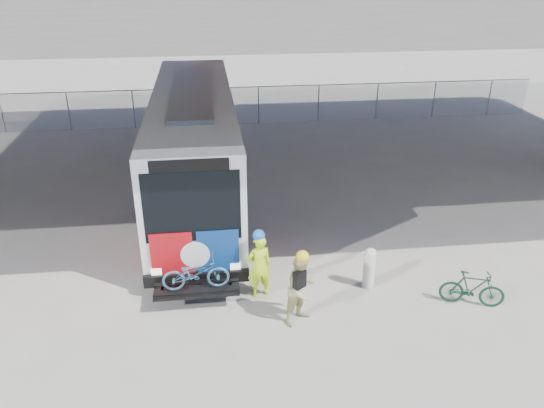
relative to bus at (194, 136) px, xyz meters
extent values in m
plane|color=#9E9991|center=(2.00, -3.70, -2.11)|extent=(160.00, 160.00, 0.00)
cube|color=silver|center=(0.00, -0.04, -0.16)|extent=(2.55, 12.00, 3.20)
cube|color=black|center=(0.00, 0.46, 0.48)|extent=(2.61, 11.00, 1.28)
cube|color=black|center=(0.00, -5.99, 0.22)|extent=(2.24, 0.12, 1.76)
cube|color=black|center=(0.00, -5.99, 1.25)|extent=(1.78, 0.12, 0.30)
cube|color=black|center=(0.00, -6.09, -1.66)|extent=(2.55, 0.20, 0.30)
cube|color=#AE0D14|center=(-0.55, -6.06, -1.01)|extent=(1.00, 0.08, 1.20)
cube|color=navy|center=(0.55, -6.06, -1.01)|extent=(1.00, 0.08, 1.20)
cylinder|color=silver|center=(0.00, -6.08, -1.01)|extent=(0.70, 0.06, 0.70)
cube|color=gray|center=(0.00, -0.04, 1.51)|extent=(1.28, 7.20, 0.14)
cube|color=black|center=(0.00, -6.59, -1.66)|extent=(2.00, 0.70, 0.06)
cylinder|color=black|center=(-1.16, -4.44, -1.61)|extent=(0.30, 1.00, 1.00)
cylinder|color=black|center=(1.15, -4.44, -1.61)|extent=(0.30, 1.00, 1.00)
cylinder|color=black|center=(-1.16, 4.16, -1.61)|extent=(0.30, 1.00, 1.00)
cylinder|color=black|center=(1.15, 4.16, -1.61)|extent=(0.30, 1.00, 1.00)
cube|color=#AE0D14|center=(-1.31, -3.84, -0.81)|extent=(0.06, 2.60, 1.70)
cube|color=navy|center=(-1.31, -2.24, -0.81)|extent=(0.06, 1.40, 1.70)
cube|color=#AE0D14|center=(1.30, -3.84, -0.81)|extent=(0.06, 2.60, 1.70)
cube|color=navy|center=(1.30, -2.24, -0.81)|extent=(0.06, 1.40, 1.70)
imported|color=teal|center=(0.00, -6.59, -1.22)|extent=(1.58, 0.60, 0.82)
cylinder|color=gray|center=(-6.00, 8.30, -1.21)|extent=(0.06, 0.06, 1.80)
cylinder|color=gray|center=(-2.00, 8.30, -1.21)|extent=(0.06, 0.06, 1.80)
cylinder|color=gray|center=(2.00, 8.30, -1.21)|extent=(0.06, 0.06, 1.80)
cylinder|color=gray|center=(6.00, 8.30, -1.21)|extent=(0.06, 0.06, 1.80)
cylinder|color=gray|center=(10.00, 8.30, -1.21)|extent=(0.06, 0.06, 1.80)
cylinder|color=gray|center=(14.00, 8.30, -1.21)|extent=(0.06, 0.06, 1.80)
plane|color=gray|center=(2.00, 8.30, -1.21)|extent=(30.00, 0.00, 30.00)
cube|color=gray|center=(2.00, 8.30, -0.29)|extent=(30.00, 0.05, 0.04)
cylinder|color=silver|center=(4.25, -6.34, -1.63)|extent=(0.29, 0.29, 0.96)
sphere|color=silver|center=(4.25, -6.34, -1.15)|extent=(0.29, 0.29, 0.29)
imported|color=#CEFF1A|center=(1.51, -6.34, -1.29)|extent=(0.67, 0.51, 1.64)
sphere|color=blue|center=(1.51, -6.34, -0.45)|extent=(0.28, 0.28, 0.28)
imported|color=tan|center=(2.34, -7.46, -1.28)|extent=(1.02, 0.97, 1.66)
sphere|color=yellow|center=(2.34, -7.46, -0.43)|extent=(0.29, 0.29, 0.29)
cube|color=black|center=(2.26, -7.63, -0.90)|extent=(0.32, 0.29, 0.40)
imported|color=#123924|center=(6.46, -7.37, -1.66)|extent=(1.55, 0.91, 0.90)
camera|label=1|loc=(0.45, -17.16, 5.47)|focal=35.00mm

